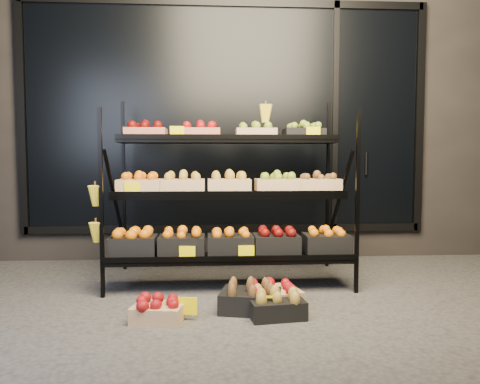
{
  "coord_description": "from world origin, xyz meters",
  "views": [
    {
      "loc": [
        -0.17,
        -3.53,
        1.1
      ],
      "look_at": [
        0.09,
        0.55,
        0.81
      ],
      "focal_mm": 35.0,
      "sensor_mm": 36.0,
      "label": 1
    }
  ],
  "objects": [
    {
      "name": "floor_crate_right",
      "position": [
        0.29,
        -0.37,
        0.09
      ],
      "size": [
        0.41,
        0.32,
        0.19
      ],
      "rotation": [
        0.0,
        0.0,
        0.14
      ],
      "color": "black",
      "rests_on": "ground"
    },
    {
      "name": "ground",
      "position": [
        0.0,
        0.0,
        0.0
      ],
      "size": [
        24.0,
        24.0,
        0.0
      ],
      "primitive_type": "plane",
      "color": "#514F4C",
      "rests_on": "ground"
    },
    {
      "name": "building",
      "position": [
        0.0,
        2.59,
        1.75
      ],
      "size": [
        6.0,
        2.08,
        3.5
      ],
      "color": "#2D2826",
      "rests_on": "ground"
    },
    {
      "name": "floor_crate_midright",
      "position": [
        0.27,
        -0.19,
        0.1
      ],
      "size": [
        0.48,
        0.4,
        0.21
      ],
      "rotation": [
        0.0,
        0.0,
        0.26
      ],
      "color": "tan",
      "rests_on": "ground"
    },
    {
      "name": "floor_crate_midleft",
      "position": [
        0.12,
        -0.23,
        0.1
      ],
      "size": [
        0.49,
        0.4,
        0.21
      ],
      "rotation": [
        0.0,
        0.0,
        -0.22
      ],
      "color": "black",
      "rests_on": "ground"
    },
    {
      "name": "display_rack",
      "position": [
        -0.01,
        0.6,
        0.79
      ],
      "size": [
        2.18,
        1.02,
        1.73
      ],
      "color": "black",
      "rests_on": "ground"
    },
    {
      "name": "tag_floor_b",
      "position": [
        0.24,
        -0.4,
        0.06
      ],
      "size": [
        0.13,
        0.01,
        0.12
      ],
      "primitive_type": "cube",
      "color": "#FAE400",
      "rests_on": "ground"
    },
    {
      "name": "tag_floor_a",
      "position": [
        -0.33,
        -0.4,
        0.06
      ],
      "size": [
        0.13,
        0.01,
        0.12
      ],
      "primitive_type": "cube",
      "color": "#FAE400",
      "rests_on": "ground"
    },
    {
      "name": "floor_crate_left",
      "position": [
        -0.53,
        -0.41,
        0.08
      ],
      "size": [
        0.37,
        0.3,
        0.18
      ],
      "rotation": [
        0.0,
        0.0,
        -0.19
      ],
      "color": "tan",
      "rests_on": "ground"
    }
  ]
}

